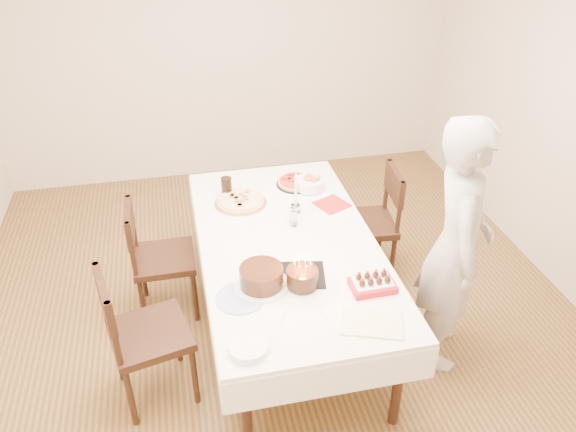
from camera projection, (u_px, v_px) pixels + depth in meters
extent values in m
plane|color=#50381B|center=(278.00, 326.00, 4.09)|extent=(5.00, 5.00, 0.00)
cube|color=beige|center=(225.00, 46.00, 5.42)|extent=(4.50, 0.04, 2.70)
cube|color=white|center=(288.00, 286.00, 3.89)|extent=(1.65, 2.36, 0.75)
imported|color=#B5B1AB|center=(456.00, 247.00, 3.44)|extent=(0.60, 0.73, 1.72)
cylinder|color=beige|center=(241.00, 201.00, 4.08)|extent=(0.45, 0.45, 0.04)
cylinder|color=red|center=(296.00, 182.00, 4.32)|extent=(0.30, 0.30, 0.04)
cube|color=#B21E1E|center=(332.00, 205.00, 4.08)|extent=(0.29, 0.29, 0.01)
cylinder|color=white|center=(310.00, 184.00, 4.25)|extent=(0.28, 0.28, 0.07)
cylinder|color=white|center=(296.00, 193.00, 3.91)|extent=(0.08, 0.08, 0.31)
cylinder|color=black|center=(227.00, 187.00, 4.15)|extent=(0.08, 0.08, 0.15)
cylinder|color=#371B0D|center=(261.00, 277.00, 3.27)|extent=(0.37, 0.37, 0.13)
cube|color=black|center=(302.00, 275.00, 3.38)|extent=(0.31, 0.31, 0.01)
cylinder|color=black|center=(302.00, 273.00, 3.25)|extent=(0.21, 0.21, 0.17)
cube|color=beige|center=(371.00, 324.00, 3.03)|extent=(0.39, 0.32, 0.03)
cylinder|color=white|center=(248.00, 348.00, 2.85)|extent=(0.26, 0.26, 0.04)
cylinder|color=white|center=(241.00, 298.00, 3.20)|extent=(0.37, 0.37, 0.01)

